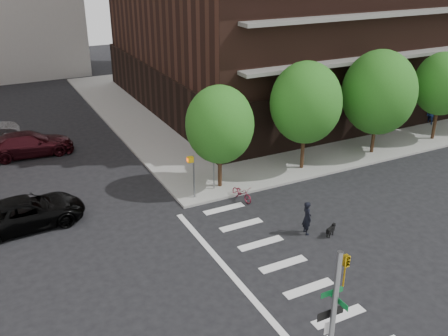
# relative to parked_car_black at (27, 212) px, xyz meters

# --- Properties ---
(ground) EXTENTS (120.00, 120.00, 0.00)m
(ground) POSITION_rel_parked_car_black_xyz_m (6.94, -9.00, -0.81)
(ground) COLOR black
(ground) RESTS_ON ground
(sidewalk_ne) EXTENTS (39.00, 33.00, 0.15)m
(sidewalk_ne) POSITION_rel_parked_car_black_xyz_m (27.44, 14.50, -0.73)
(sidewalk_ne) COLOR gray
(sidewalk_ne) RESTS_ON ground
(crosswalk) EXTENTS (3.85, 13.00, 0.01)m
(crosswalk) POSITION_rel_parked_car_black_xyz_m (9.15, -9.00, -0.80)
(crosswalk) COLOR silver
(crosswalk) RESTS_ON ground
(tree_a) EXTENTS (4.00, 4.00, 5.90)m
(tree_a) POSITION_rel_parked_car_black_xyz_m (10.94, -0.50, 3.24)
(tree_a) COLOR #301E11
(tree_a) RESTS_ON sidewalk_ne
(tree_b) EXTENTS (4.50, 4.50, 6.65)m
(tree_b) POSITION_rel_parked_car_black_xyz_m (16.94, -0.50, 3.74)
(tree_b) COLOR #301E11
(tree_b) RESTS_ON sidewalk_ne
(tree_c) EXTENTS (5.00, 5.00, 6.80)m
(tree_c) POSITION_rel_parked_car_black_xyz_m (22.94, -0.50, 3.64)
(tree_c) COLOR #301E11
(tree_c) RESTS_ON sidewalk_ne
(tree_d) EXTENTS (4.00, 4.00, 6.20)m
(tree_d) POSITION_rel_parked_car_black_xyz_m (28.94, -0.50, 3.54)
(tree_d) COLOR #301E11
(tree_d) RESTS_ON sidewalk_ne
(pedestrian_signal) EXTENTS (2.18, 0.67, 2.60)m
(pedestrian_signal) POSITION_rel_parked_car_black_xyz_m (9.26, -1.08, 1.05)
(pedestrian_signal) COLOR slate
(pedestrian_signal) RESTS_ON sidewalk_ne
(parked_car_black) EXTENTS (2.97, 5.93, 1.61)m
(parked_car_black) POSITION_rel_parked_car_black_xyz_m (0.00, 0.00, 0.00)
(parked_car_black) COLOR black
(parked_car_black) RESTS_ON ground
(parked_car_maroon) EXTENTS (2.76, 5.99, 1.70)m
(parked_car_maroon) POSITION_rel_parked_car_black_xyz_m (1.44, 10.19, 0.04)
(parked_car_maroon) COLOR #3A0F15
(parked_car_maroon) RESTS_ON ground
(scooter) EXTENTS (0.87, 1.77, 0.89)m
(scooter) POSITION_rel_parked_car_black_xyz_m (11.35, -2.50, -0.36)
(scooter) COLOR maroon
(scooter) RESTS_ON ground
(dog_walker) EXTENTS (0.72, 0.54, 1.79)m
(dog_walker) POSITION_rel_parked_car_black_xyz_m (12.50, -7.21, 0.09)
(dog_walker) COLOR black
(dog_walker) RESTS_ON ground
(dog) EXTENTS (0.69, 0.42, 0.58)m
(dog) POSITION_rel_parked_car_black_xyz_m (13.44, -7.99, -0.44)
(dog) COLOR black
(dog) RESTS_ON ground
(pedestrian_far) EXTENTS (0.85, 0.69, 1.64)m
(pedestrian_far) POSITION_rel_parked_car_black_xyz_m (31.39, 2.00, 0.17)
(pedestrian_far) COLOR navy
(pedestrian_far) RESTS_ON sidewalk_ne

